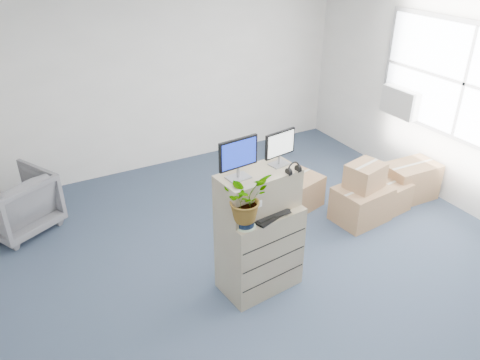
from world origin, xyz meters
The scene contains 18 objects.
ground centered at (0.00, 0.00, 0.00)m, with size 7.00×7.00×0.00m, color #2A394C.
wall_back centered at (0.00, 3.51, 1.40)m, with size 6.00×0.02×2.80m, color silver.
window centered at (2.96, 0.50, 1.70)m, with size 0.07×2.72×1.52m.
ac_unit centered at (2.87, 1.40, 1.20)m, with size 0.24×0.60×0.40m, color silver.
filing_cabinet_lower centered at (-0.25, 0.17, 0.48)m, with size 0.82×0.50×0.95m, color gray.
filing_cabinet_upper centered at (-0.25, 0.22, 1.16)m, with size 0.82×0.41×0.41m, color gray.
monitor_left centered at (-0.48, 0.21, 1.59)m, with size 0.41×0.18×0.41m.
monitor_right centered at (0.02, 0.27, 1.56)m, with size 0.36×0.17×0.36m.
headphones centered at (0.05, 0.07, 1.40)m, with size 0.15×0.15×0.02m, color black.
keyboard centered at (-0.22, 0.03, 0.96)m, with size 0.42×0.18×0.02m, color black.
mouse centered at (0.10, 0.11, 0.97)m, with size 0.10×0.06×0.03m, color silver.
water_bottle centered at (-0.15, 0.24, 1.07)m, with size 0.07×0.07×0.24m, color gray.
phone_dock centered at (-0.28, 0.18, 0.99)m, with size 0.05×0.05×0.11m.
external_drive centered at (0.09, 0.31, 0.98)m, with size 0.19×0.14×0.06m, color black.
tissue_box centered at (0.03, 0.29, 1.05)m, with size 0.21×0.11×0.08m, color #4483E7.
potted_plant centered at (-0.52, 0.00, 1.21)m, with size 0.54×0.57×0.45m.
office_chair centered at (-2.40, 2.56, 0.42)m, with size 0.82×0.77×0.84m, color #56555A.
cardboard_boxes centered at (1.78, 0.87, 0.27)m, with size 2.35×1.41×0.80m.
Camera 1 is at (-2.32, -3.21, 3.45)m, focal length 35.00 mm.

